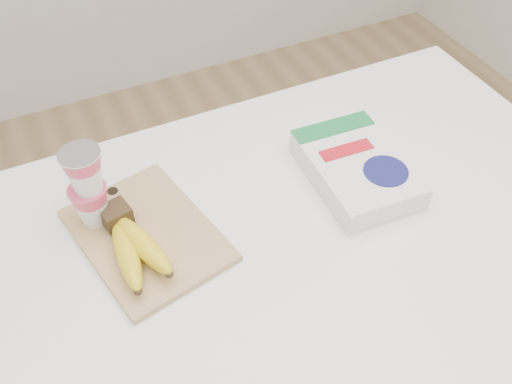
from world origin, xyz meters
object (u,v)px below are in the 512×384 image
(cutting_board, at_px, (147,235))
(bananas, at_px, (132,244))
(cereal_box, at_px, (356,169))
(yogurt_stack, at_px, (87,186))

(cutting_board, height_order, bananas, bananas)
(cutting_board, relative_size, cereal_box, 1.12)
(bananas, distance_m, cereal_box, 0.44)
(cutting_board, relative_size, bananas, 1.43)
(cutting_board, height_order, cereal_box, cereal_box)
(cutting_board, xyz_separation_m, cereal_box, (0.41, -0.03, 0.02))
(cutting_board, bearing_deg, bananas, -146.05)
(cereal_box, bearing_deg, bananas, -176.83)
(yogurt_stack, bearing_deg, cereal_box, -11.42)
(cutting_board, distance_m, bananas, 0.05)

